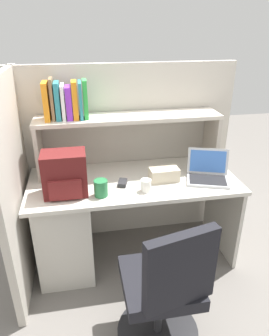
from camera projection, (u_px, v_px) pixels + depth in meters
ground_plane at (133, 253)px, 2.71m from camera, size 8.00×8.00×0.00m
desk at (85, 220)px, 2.48m from camera, size 1.60×0.70×0.73m
cubicle_partition_rear at (126, 155)px, 2.72m from camera, size 1.84×0.05×1.55m
cubicle_partition_left at (17, 187)px, 2.20m from camera, size 0.05×1.06×1.55m
overhead_hutch at (129, 128)px, 2.43m from camera, size 1.44×0.28×0.45m
reference_books_on_shelf at (65, 101)px, 2.26m from camera, size 0.31×0.18×0.30m
laptop at (208, 173)px, 2.39m from camera, size 0.38×0.34×0.22m
backpack at (65, 174)px, 2.14m from camera, size 0.30×0.23×0.31m
computer_mouse at (122, 183)px, 2.32m from camera, size 0.09×0.12×0.03m
paper_cup at (146, 185)px, 2.22m from camera, size 0.08×0.08×0.09m
tissue_box at (164, 174)px, 2.37m from camera, size 0.22×0.13×0.10m
snack_canister at (101, 188)px, 2.15m from camera, size 0.10×0.10×0.12m
office_chair at (164, 296)px, 1.80m from camera, size 0.52×0.53×0.93m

